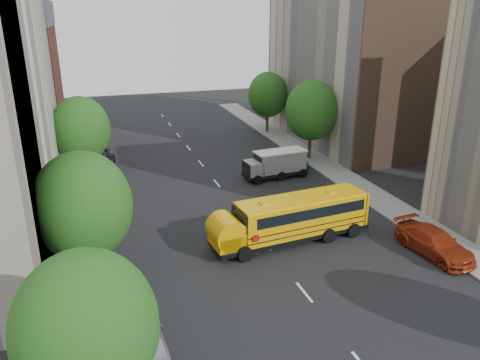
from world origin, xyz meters
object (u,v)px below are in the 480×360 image
street_tree_5 (268,95)px  parked_car_3 (434,242)px  parked_car_1 (103,174)px  parked_car_0 (147,339)px  street_tree_2 (81,129)px  street_tree_0 (87,329)px  street_tree_1 (83,206)px  school_bus (290,217)px  parked_car_4 (295,158)px  street_tree_4 (311,111)px  parked_car_2 (100,152)px  safari_truck (276,164)px

street_tree_5 → parked_car_3: size_ratio=1.36×
parked_car_3 → parked_car_1: bearing=127.6°
parked_car_0 → street_tree_2: bearing=-86.2°
street_tree_0 → parked_car_1: size_ratio=1.67×
street_tree_1 → school_bus: bearing=8.3°
street_tree_2 → parked_car_3: 29.42m
street_tree_0 → school_bus: bearing=43.1°
parked_car_4 → parked_car_3: bearing=-87.3°
parked_car_1 → parked_car_3: bearing=134.4°
street_tree_4 → school_bus: bearing=-120.0°
street_tree_0 → parked_car_2: size_ratio=1.42×
parked_car_3 → street_tree_0: bearing=-166.2°
street_tree_5 → school_bus: 29.82m
school_bus → parked_car_4: 16.54m
street_tree_1 → parked_car_0: 7.78m
street_tree_2 → parked_car_4: bearing=-3.7°
parked_car_0 → parked_car_1: size_ratio=0.93×
street_tree_2 → parked_car_0: 24.58m
safari_truck → parked_car_1: size_ratio=1.37×
street_tree_4 → parked_car_4: 5.09m
street_tree_0 → street_tree_2: size_ratio=0.96×
street_tree_0 → parked_car_2: 35.05m
parked_car_0 → parked_car_1: 23.76m
parked_car_2 → street_tree_1: bearing=81.4°
parked_car_0 → parked_car_4: (17.60, 22.85, -0.04)m
street_tree_0 → parked_car_0: (2.20, 3.87, -3.94)m
parked_car_0 → street_tree_0: bearing=58.9°
safari_truck → parked_car_1: safari_truck is taller
street_tree_4 → safari_truck: 7.82m
street_tree_2 → safari_truck: street_tree_2 is taller
street_tree_5 → parked_car_3: bearing=-92.5°
street_tree_0 → parked_car_0: street_tree_0 is taller
street_tree_2 → school_bus: street_tree_2 is taller
parked_car_4 → parked_car_0: bearing=-127.3°
parked_car_1 → school_bus: bearing=126.4°
street_tree_1 → street_tree_2: 18.00m
street_tree_4 → safari_truck: size_ratio=1.34×
street_tree_0 → street_tree_4: size_ratio=0.91×
safari_truck → parked_car_0: size_ratio=1.48×
street_tree_4 → parked_car_0: 31.52m
street_tree_1 → parked_car_0: (2.20, -6.13, -4.25)m
school_bus → parked_car_3: bearing=-35.2°
street_tree_4 → school_bus: 18.97m
parked_car_3 → school_bus: bearing=144.8°
street_tree_2 → parked_car_2: 8.08m
parked_car_1 → street_tree_5: bearing=-148.1°
street_tree_0 → parked_car_3: size_ratio=1.34×
street_tree_2 → parked_car_1: 4.35m
parked_car_3 → parked_car_4: bearing=86.5°
street_tree_2 → street_tree_0: bearing=-90.0°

